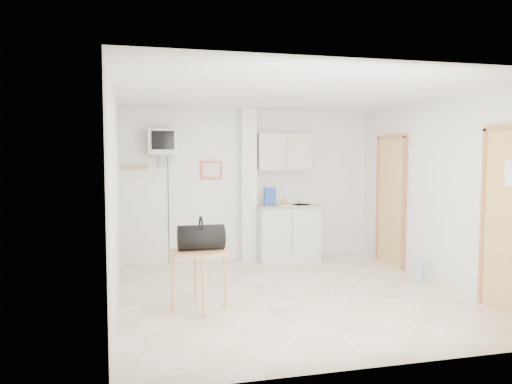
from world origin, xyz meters
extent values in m
plane|color=beige|center=(0.00, 0.00, 0.00)|extent=(4.50, 4.50, 0.00)
cube|color=white|center=(0.00, 2.25, 1.25)|extent=(4.20, 0.04, 2.50)
cube|color=white|center=(0.00, -2.25, 1.25)|extent=(4.20, 0.04, 2.50)
cube|color=white|center=(-2.10, 0.00, 1.25)|extent=(0.04, 4.50, 2.50)
cube|color=white|center=(2.10, 0.00, 1.25)|extent=(0.04, 4.50, 2.50)
cube|color=white|center=(0.00, 0.00, 2.50)|extent=(4.20, 4.50, 0.04)
cube|color=white|center=(-0.05, 2.14, 1.25)|extent=(0.25, 0.22, 2.50)
cube|color=#CB5341|center=(-0.65, 2.23, 1.50)|extent=(0.36, 0.03, 0.30)
cube|color=silver|center=(-0.65, 2.22, 1.50)|extent=(0.28, 0.01, 0.22)
cube|color=tan|center=(-1.85, 2.22, 1.55)|extent=(0.40, 0.05, 0.06)
cube|color=white|center=(-0.32, 2.24, 0.95)|extent=(0.15, 0.02, 0.08)
cylinder|color=tan|center=(-2.00, 2.16, 1.54)|extent=(0.02, 0.08, 0.02)
cylinder|color=tan|center=(-1.90, 2.16, 1.54)|extent=(0.02, 0.08, 0.02)
cylinder|color=tan|center=(-1.80, 2.16, 1.54)|extent=(0.02, 0.08, 0.02)
cylinder|color=tan|center=(-1.70, 2.16, 1.54)|extent=(0.02, 0.08, 0.02)
cube|color=#AB7E42|center=(2.08, 1.25, 1.00)|extent=(0.04, 0.75, 2.00)
cube|color=brown|center=(2.07, 1.25, 1.00)|extent=(0.06, 0.87, 2.06)
cube|color=#AB7E42|center=(2.08, -1.35, 1.01)|extent=(0.04, 0.82, 2.02)
cube|color=brown|center=(2.07, -1.35, 1.01)|extent=(0.06, 0.94, 2.08)
cube|color=white|center=(2.05, -1.35, 1.55)|extent=(0.01, 0.20, 0.28)
cube|color=silver|center=(0.58, 1.98, 0.44)|extent=(1.00, 0.55, 0.88)
cube|color=#AB9E92|center=(0.58, 1.98, 0.90)|extent=(1.03, 0.58, 0.04)
cylinder|color=#B7B7BA|center=(0.83, 1.98, 0.90)|extent=(0.30, 0.30, 0.05)
cylinder|color=#B7B7BA|center=(0.83, 2.12, 1.00)|extent=(0.02, 0.02, 0.16)
cylinder|color=#B7B7BA|center=(0.83, 2.06, 1.07)|extent=(0.02, 0.13, 0.02)
cube|color=#C2B19D|center=(0.55, 2.09, 1.80)|extent=(0.90, 0.32, 0.60)
cube|color=#234FAE|center=(0.30, 2.03, 1.06)|extent=(0.19, 0.07, 0.29)
cylinder|color=white|center=(0.50, 1.90, 0.93)|extent=(0.22, 0.22, 0.01)
sphere|color=tan|center=(0.50, 1.90, 0.97)|extent=(0.11, 0.11, 0.11)
cube|color=slate|center=(-1.45, 2.09, 1.73)|extent=(0.36, 0.32, 0.02)
cube|color=slate|center=(-1.45, 2.22, 1.65)|extent=(0.10, 0.06, 0.20)
cube|color=#BBBCBE|center=(-1.45, 2.02, 1.95)|extent=(0.44, 0.42, 0.40)
cube|color=black|center=(-1.45, 1.80, 1.97)|extent=(0.34, 0.02, 0.28)
cylinder|color=black|center=(-1.35, 2.23, 0.86)|extent=(0.01, 0.01, 1.73)
cylinder|color=tan|center=(-1.20, -0.35, 0.67)|extent=(0.68, 0.68, 0.03)
cylinder|color=tan|center=(-0.90, -0.34, 0.33)|extent=(0.04, 0.04, 0.65)
cylinder|color=tan|center=(-1.21, -0.06, 0.33)|extent=(0.04, 0.04, 0.65)
cylinder|color=tan|center=(-1.49, -0.36, 0.33)|extent=(0.04, 0.04, 0.65)
cylinder|color=tan|center=(-1.19, -0.65, 0.33)|extent=(0.04, 0.04, 0.65)
cylinder|color=black|center=(-1.17, -0.35, 0.82)|extent=(0.52, 0.29, 0.28)
torus|color=black|center=(-1.17, -0.35, 0.95)|extent=(0.03, 0.22, 0.22)
cylinder|color=#97AFCE|center=(1.90, 0.13, 0.15)|extent=(0.11, 0.11, 0.30)
cylinder|color=#97AFCE|center=(1.90, 0.13, 0.32)|extent=(0.03, 0.03, 0.04)
camera|label=1|loc=(-1.92, -5.88, 1.75)|focal=35.00mm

